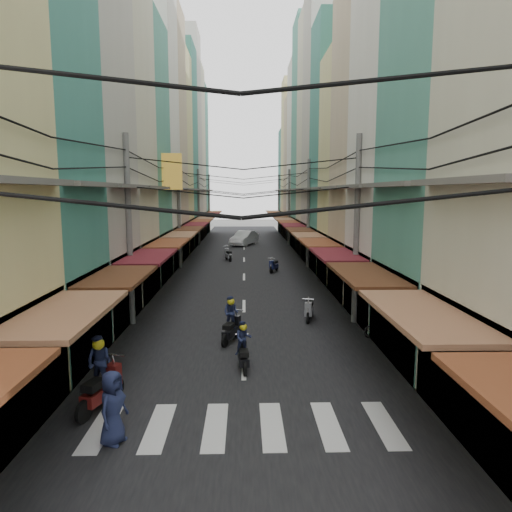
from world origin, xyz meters
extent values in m
plane|color=slate|center=(0.00, 0.00, 0.00)|extent=(160.00, 160.00, 0.00)
cube|color=black|center=(0.00, 20.00, 0.01)|extent=(10.00, 80.00, 0.02)
cube|color=gray|center=(-6.50, 20.00, 0.03)|extent=(3.00, 80.00, 0.06)
cube|color=gray|center=(6.50, 20.00, 0.03)|extent=(3.00, 80.00, 0.06)
cube|color=silver|center=(-3.50, -6.00, 0.03)|extent=(0.55, 2.40, 0.01)
cube|color=silver|center=(-2.10, -6.00, 0.03)|extent=(0.55, 2.40, 0.01)
cube|color=silver|center=(-0.70, -6.00, 0.03)|extent=(0.55, 2.40, 0.01)
cube|color=silver|center=(0.70, -6.00, 0.03)|extent=(0.55, 2.40, 0.01)
cube|color=silver|center=(2.10, -6.00, 0.03)|extent=(0.55, 2.40, 0.01)
cube|color=silver|center=(3.50, -6.00, 0.03)|extent=(0.55, 2.40, 0.01)
cube|color=black|center=(-5.60, -6.27, 1.60)|extent=(1.20, 4.52, 3.20)
cube|color=#916042|center=(-4.10, -6.27, 3.00)|extent=(1.80, 4.33, 0.12)
cube|color=#595651|center=(-4.75, -6.27, 6.00)|extent=(0.50, 4.23, 0.15)
cube|color=black|center=(-5.60, -1.76, 1.60)|extent=(1.20, 4.13, 3.20)
cube|color=#522B17|center=(-4.10, -1.76, 3.00)|extent=(1.80, 3.96, 0.12)
cube|color=#595651|center=(-4.75, -1.76, 6.00)|extent=(0.50, 3.87, 0.15)
cube|color=#ADAA9E|center=(-8.00, 2.96, 10.47)|extent=(6.00, 5.14, 20.93)
cube|color=black|center=(-5.60, 2.96, 1.60)|extent=(1.20, 4.94, 3.20)
cube|color=maroon|center=(-4.10, 2.96, 3.00)|extent=(1.80, 4.73, 0.12)
cube|color=#595651|center=(-4.75, 2.96, 6.00)|extent=(0.50, 4.63, 0.15)
cube|color=beige|center=(-8.00, 8.00, 8.72)|extent=(6.00, 4.95, 17.43)
cube|color=black|center=(-5.60, 8.00, 1.60)|extent=(1.20, 4.75, 3.20)
cube|color=brown|center=(-4.10, 8.00, 3.00)|extent=(1.80, 4.56, 0.12)
cube|color=#595651|center=(-4.75, 8.00, 6.00)|extent=(0.50, 4.46, 0.15)
cube|color=#4C937F|center=(-8.00, 12.98, 8.16)|extent=(6.00, 4.99, 16.32)
cube|color=black|center=(-5.60, 12.98, 1.60)|extent=(1.20, 4.80, 3.20)
cube|color=#916042|center=(-4.10, 12.98, 3.00)|extent=(1.80, 4.60, 0.12)
cube|color=#595651|center=(-4.75, 12.98, 6.00)|extent=(0.50, 4.50, 0.15)
cube|color=silver|center=(-8.00, 17.80, 11.44)|extent=(6.00, 4.65, 22.87)
cube|color=black|center=(-5.60, 17.80, 1.60)|extent=(1.20, 4.46, 3.20)
cube|color=#522B17|center=(-4.10, 17.80, 3.00)|extent=(1.80, 4.27, 0.12)
cube|color=#595651|center=(-4.75, 17.80, 6.00)|extent=(0.50, 4.18, 0.15)
cube|color=#C4AC8A|center=(-8.00, 22.57, 10.29)|extent=(6.00, 4.89, 20.58)
cube|color=black|center=(-5.60, 22.57, 1.60)|extent=(1.20, 4.70, 3.20)
cube|color=maroon|center=(-4.10, 22.57, 3.00)|extent=(1.80, 4.50, 0.12)
cube|color=#595651|center=(-4.75, 22.57, 6.00)|extent=(0.50, 4.40, 0.15)
cube|color=#D6CA85|center=(-8.00, 27.27, 9.22)|extent=(6.00, 4.52, 18.44)
cube|color=black|center=(-5.60, 27.27, 1.60)|extent=(1.20, 4.34, 3.20)
cube|color=brown|center=(-4.10, 27.27, 3.00)|extent=(1.80, 4.16, 0.12)
cube|color=#595651|center=(-4.75, 27.27, 6.00)|extent=(0.50, 4.07, 0.15)
cube|color=#3B8375|center=(-8.00, 32.13, 10.31)|extent=(6.00, 5.20, 20.63)
cube|color=black|center=(-5.60, 32.13, 1.60)|extent=(1.20, 4.99, 3.20)
cube|color=#916042|center=(-4.10, 32.13, 3.00)|extent=(1.80, 4.78, 0.12)
cube|color=#595651|center=(-4.75, 32.13, 6.00)|extent=(0.50, 4.68, 0.15)
cube|color=#ADAA9E|center=(-8.00, 37.20, 11.85)|extent=(6.00, 4.94, 23.70)
cube|color=black|center=(-5.60, 37.20, 1.60)|extent=(1.20, 4.74, 3.20)
cube|color=#522B17|center=(-4.10, 37.20, 3.00)|extent=(1.80, 4.55, 0.12)
cube|color=#595651|center=(-4.75, 37.20, 6.00)|extent=(0.50, 4.45, 0.15)
cube|color=beige|center=(-8.00, 42.14, 10.56)|extent=(6.00, 4.96, 21.12)
cube|color=black|center=(-5.60, 42.14, 1.60)|extent=(1.20, 4.76, 3.20)
cube|color=maroon|center=(-4.10, 42.14, 3.00)|extent=(1.80, 4.56, 0.12)
cube|color=#595651|center=(-4.75, 42.14, 6.00)|extent=(0.50, 4.46, 0.15)
cube|color=#4C937F|center=(-8.00, 47.14, 9.95)|extent=(6.00, 5.04, 19.90)
cube|color=black|center=(-5.60, 47.14, 1.60)|extent=(1.20, 4.84, 3.20)
cube|color=brown|center=(-4.10, 47.14, 3.00)|extent=(1.80, 4.64, 0.12)
cube|color=#595651|center=(-4.75, 47.14, 6.00)|extent=(0.50, 4.54, 0.15)
cube|color=brown|center=(-4.40, 12.00, 7.00)|extent=(1.20, 0.40, 2.20)
cube|color=black|center=(5.60, -6.55, 1.60)|extent=(1.20, 4.78, 3.20)
cube|color=#916042|center=(4.10, -6.55, 3.00)|extent=(1.80, 4.58, 0.12)
cube|color=#595651|center=(4.75, -6.55, 6.00)|extent=(0.50, 4.48, 0.15)
cube|color=#4C937F|center=(8.00, -1.55, 7.54)|extent=(6.00, 5.03, 15.08)
cube|color=black|center=(5.60, -1.55, 1.60)|extent=(1.20, 4.83, 3.20)
cube|color=#522B17|center=(4.10, -1.55, 3.00)|extent=(1.80, 4.63, 0.12)
cube|color=#595651|center=(4.75, -1.55, 6.00)|extent=(0.50, 4.53, 0.15)
cube|color=silver|center=(8.00, 3.36, 10.83)|extent=(6.00, 4.79, 21.66)
cube|color=black|center=(5.60, 3.36, 1.60)|extent=(1.20, 4.60, 3.20)
cube|color=maroon|center=(4.10, 3.36, 3.00)|extent=(1.80, 4.41, 0.12)
cube|color=#595651|center=(4.75, 3.36, 6.00)|extent=(0.50, 4.31, 0.15)
cube|color=#C4AC8A|center=(8.00, 8.02, 10.37)|extent=(6.00, 4.52, 20.74)
cube|color=black|center=(5.60, 8.02, 1.60)|extent=(1.20, 4.34, 3.20)
cube|color=brown|center=(4.10, 8.02, 3.00)|extent=(1.80, 4.16, 0.12)
cube|color=#595651|center=(4.75, 8.02, 6.00)|extent=(0.50, 4.07, 0.15)
cube|color=#D6CA85|center=(8.00, 12.34, 7.06)|extent=(6.00, 4.12, 14.13)
cube|color=black|center=(5.60, 12.34, 1.60)|extent=(1.20, 3.96, 3.20)
cube|color=#916042|center=(4.10, 12.34, 3.00)|extent=(1.80, 3.79, 0.12)
cube|color=#595651|center=(4.75, 12.34, 6.00)|extent=(0.50, 3.71, 0.15)
cube|color=#3B8375|center=(8.00, 16.61, 8.84)|extent=(6.00, 4.40, 17.68)
cube|color=black|center=(5.60, 16.61, 1.60)|extent=(1.20, 4.23, 3.20)
cube|color=#522B17|center=(4.10, 16.61, 3.00)|extent=(1.80, 4.05, 0.12)
cube|color=#595651|center=(4.75, 16.61, 6.00)|extent=(0.50, 3.96, 0.15)
cube|color=#ADAA9E|center=(8.00, 21.13, 11.30)|extent=(6.00, 4.64, 22.59)
cube|color=black|center=(5.60, 21.13, 1.60)|extent=(1.20, 4.45, 3.20)
cube|color=maroon|center=(4.10, 21.13, 3.00)|extent=(1.80, 4.26, 0.12)
cube|color=#595651|center=(4.75, 21.13, 6.00)|extent=(0.50, 4.17, 0.15)
cube|color=beige|center=(8.00, 25.45, 10.63)|extent=(6.00, 4.00, 21.25)
cube|color=black|center=(5.60, 25.45, 1.60)|extent=(1.20, 3.84, 3.20)
cube|color=brown|center=(4.10, 25.45, 3.00)|extent=(1.80, 3.68, 0.12)
cube|color=#595651|center=(4.75, 25.45, 6.00)|extent=(0.50, 3.60, 0.15)
cube|color=#4C937F|center=(8.00, 29.95, 11.16)|extent=(6.00, 5.01, 22.33)
cube|color=black|center=(5.60, 29.95, 1.60)|extent=(1.20, 4.81, 3.20)
cube|color=#916042|center=(4.10, 29.95, 3.00)|extent=(1.80, 4.61, 0.12)
cube|color=#595651|center=(4.75, 29.95, 6.00)|extent=(0.50, 4.51, 0.15)
cube|color=silver|center=(8.00, 34.96, 9.86)|extent=(6.00, 5.00, 19.71)
cube|color=black|center=(5.60, 34.96, 1.60)|extent=(1.20, 4.80, 3.20)
cube|color=#522B17|center=(4.10, 34.96, 3.00)|extent=(1.80, 4.60, 0.12)
cube|color=#595651|center=(4.75, 34.96, 6.00)|extent=(0.50, 4.50, 0.15)
cube|color=#C4AC8A|center=(8.00, 39.61, 8.43)|extent=(6.00, 4.32, 16.86)
cube|color=black|center=(5.60, 39.61, 1.60)|extent=(1.20, 4.15, 3.20)
cube|color=maroon|center=(4.10, 39.61, 3.00)|extent=(1.80, 3.97, 0.12)
cube|color=#595651|center=(4.75, 39.61, 6.00)|extent=(0.50, 3.89, 0.15)
cube|color=#D6CA85|center=(8.00, 43.94, 9.98)|extent=(6.00, 4.33, 19.96)
cube|color=black|center=(5.60, 43.94, 1.60)|extent=(1.20, 4.16, 3.20)
cube|color=brown|center=(4.10, 43.94, 3.00)|extent=(1.80, 3.99, 0.12)
cube|color=#595651|center=(4.75, 43.94, 6.00)|extent=(0.50, 3.90, 0.15)
cube|color=#3B8375|center=(8.00, 48.54, 7.17)|extent=(6.00, 4.88, 14.34)
cube|color=black|center=(5.60, 48.54, 1.60)|extent=(1.20, 4.68, 3.20)
cube|color=#916042|center=(4.10, 48.54, 3.00)|extent=(1.80, 4.49, 0.12)
cube|color=#595651|center=(4.75, 48.54, 6.00)|extent=(0.50, 4.39, 0.15)
cylinder|color=slate|center=(-4.90, 3.00, 4.10)|extent=(0.26, 0.26, 8.20)
cylinder|color=slate|center=(4.90, 3.00, 4.10)|extent=(0.26, 0.26, 8.20)
cylinder|color=slate|center=(-4.90, 18.00, 4.10)|extent=(0.26, 0.26, 8.20)
cylinder|color=slate|center=(4.90, 18.00, 4.10)|extent=(0.26, 0.26, 8.20)
cylinder|color=slate|center=(-4.90, 33.00, 4.10)|extent=(0.26, 0.26, 8.20)
cylinder|color=slate|center=(4.90, 33.00, 4.10)|extent=(0.26, 0.26, 8.20)
cylinder|color=slate|center=(-4.90, 48.00, 4.10)|extent=(0.26, 0.26, 8.20)
cylinder|color=slate|center=(4.90, 48.00, 4.10)|extent=(0.26, 0.26, 8.20)
imported|color=white|center=(0.02, 32.81, 0.00)|extent=(5.90, 4.03, 1.94)
imported|color=black|center=(5.50, 0.92, 0.00)|extent=(1.57, 0.93, 1.01)
cylinder|color=black|center=(-3.80, -4.27, 0.29)|extent=(0.11, 0.58, 0.58)
cylinder|color=black|center=(-3.80, -5.73, 0.29)|extent=(0.11, 0.58, 0.58)
cube|color=maroon|center=(-3.80, -5.00, 0.47)|extent=(0.38, 1.29, 0.31)
cube|color=black|center=(-3.80, -5.28, 0.81)|extent=(0.36, 0.62, 0.20)
cube|color=maroon|center=(-3.80, -4.38, 0.73)|extent=(0.34, 0.31, 0.62)
imported|color=#1F2649|center=(-3.80, -5.00, 0.62)|extent=(0.59, 0.42, 1.48)
sphere|color=gold|center=(-3.80, -5.00, 1.73)|extent=(0.31, 0.31, 0.31)
cylinder|color=black|center=(-0.01, -1.71, 0.23)|extent=(0.09, 0.46, 0.46)
cylinder|color=black|center=(-0.01, -2.86, 0.23)|extent=(0.09, 0.46, 0.46)
cube|color=black|center=(-0.01, -2.29, 0.37)|extent=(0.30, 1.02, 0.25)
cube|color=black|center=(-0.01, -2.51, 0.64)|extent=(0.28, 0.49, 0.16)
cube|color=black|center=(-0.01, -1.80, 0.58)|extent=(0.27, 0.25, 0.49)
imported|color=#1F2649|center=(-0.01, -2.29, 0.49)|extent=(0.47, 0.33, 1.18)
sphere|color=gold|center=(-0.01, -2.29, 1.37)|extent=(0.25, 0.25, 0.25)
cylinder|color=black|center=(-0.49, 1.08, 0.26)|extent=(0.10, 0.52, 0.52)
cylinder|color=black|center=(-0.49, -0.21, 0.26)|extent=(0.10, 0.52, 0.52)
cube|color=black|center=(-0.49, 0.43, 0.42)|extent=(0.34, 1.14, 0.28)
cube|color=black|center=(-0.49, 0.19, 0.71)|extent=(0.32, 0.55, 0.18)
cube|color=black|center=(-0.49, 0.98, 0.64)|extent=(0.30, 0.28, 0.55)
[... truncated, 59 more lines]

